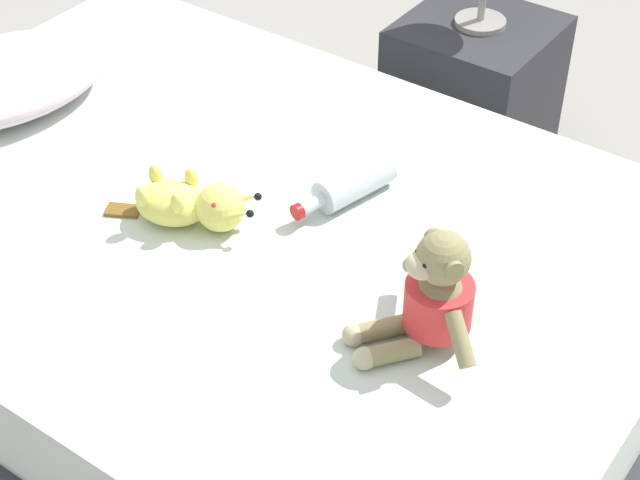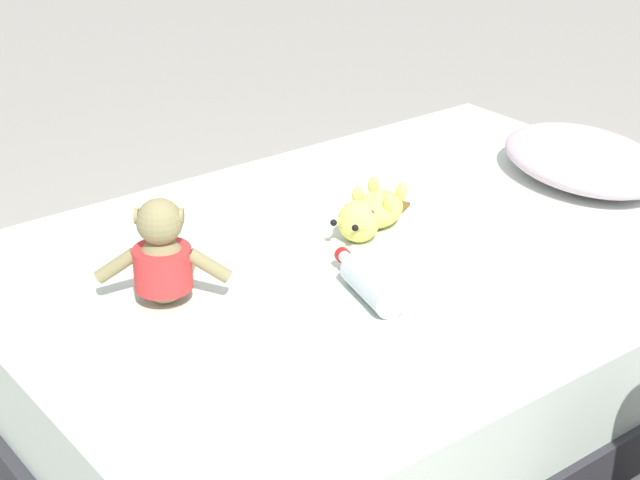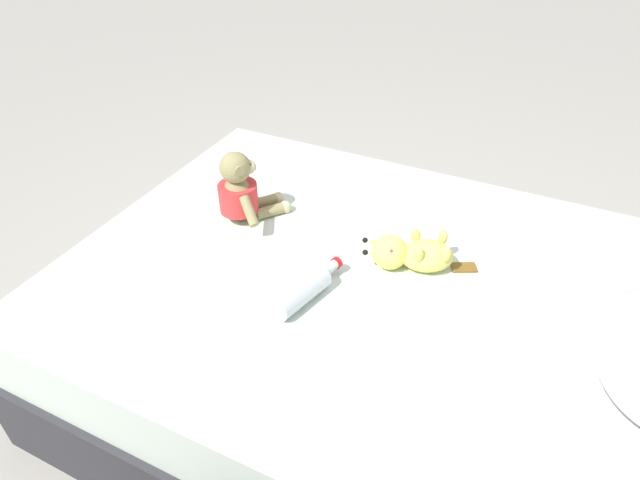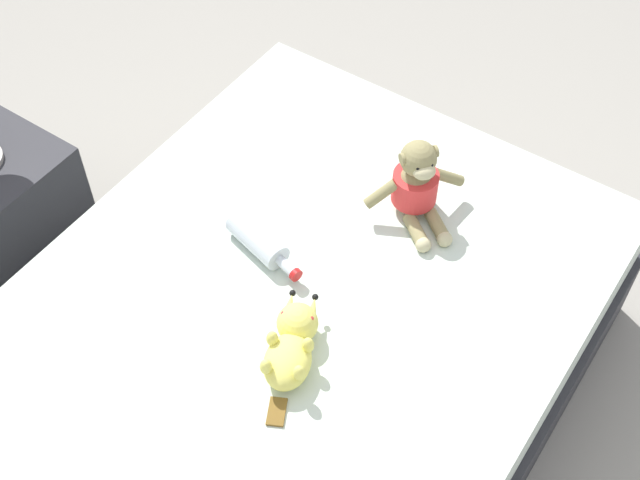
% 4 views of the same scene
% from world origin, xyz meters
% --- Properties ---
extents(ground_plane, '(16.00, 16.00, 0.00)m').
position_xyz_m(ground_plane, '(0.00, 0.00, 0.00)').
color(ground_plane, '#9E998E').
extents(bed, '(1.32, 1.88, 0.49)m').
position_xyz_m(bed, '(0.00, 0.00, 0.24)').
color(bed, '#2D2D33').
rests_on(bed, ground_plane).
extents(plush_monkey, '(0.25, 0.26, 0.24)m').
position_xyz_m(plush_monkey, '(-0.09, -0.54, 0.59)').
color(plush_monkey, '#8E8456').
rests_on(plush_monkey, bed).
extents(plush_yellow_creature, '(0.19, 0.32, 0.10)m').
position_xyz_m(plush_yellow_creature, '(-0.08, 0.02, 0.54)').
color(plush_yellow_creature, '#EAE066').
rests_on(plush_yellow_creature, bed).
extents(glass_bottle, '(0.25, 0.11, 0.07)m').
position_xyz_m(glass_bottle, '(0.17, -0.19, 0.53)').
color(glass_bottle, silver).
rests_on(glass_bottle, bed).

